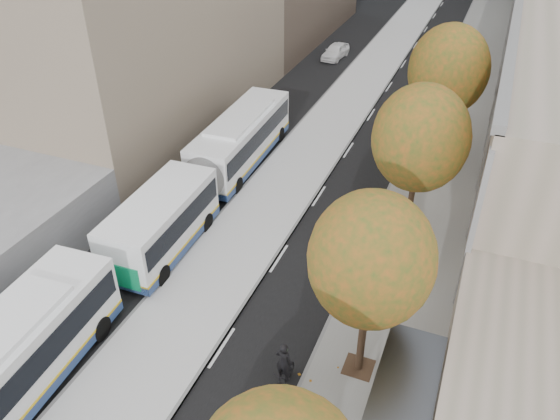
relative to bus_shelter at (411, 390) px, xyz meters
The scene contains 9 objects.
bus_platform 25.96m from the bus_shelter, 111.69° to the left, with size 4.25×150.00×0.15m, color silver.
sidewalk 24.19m from the bus_shelter, 93.72° to the left, with size 4.75×150.00×0.08m, color gray.
bus_shelter is the anchor object (origin of this frame).
tree_c 4.23m from the bus_shelter, 135.67° to the left, with size 4.20×4.20×7.28m.
tree_d 11.70m from the bus_shelter, 100.71° to the left, with size 4.40×4.40×7.60m.
tree_e 20.45m from the bus_shelter, 95.95° to the left, with size 4.60×4.60×7.92m.
bus_far 16.97m from the bus_shelter, 139.51° to the left, with size 3.14×17.90×2.97m.
cyclist 4.62m from the bus_shelter, behind, with size 0.66×1.74×2.18m.
distant_car 38.75m from the bus_shelter, 110.48° to the left, with size 1.58×3.93×1.34m, color white.
Camera 1 is at (5.99, -0.86, 16.40)m, focal length 35.00 mm.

